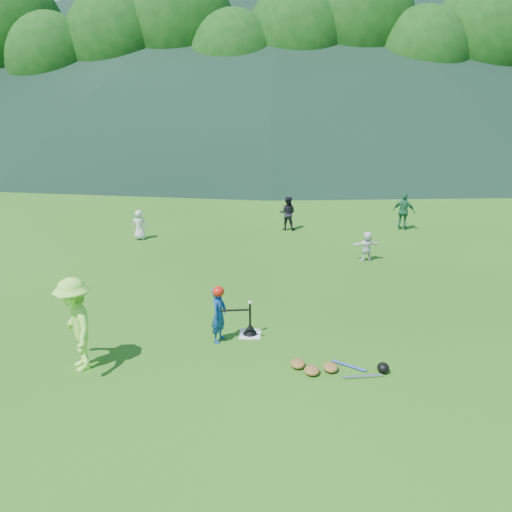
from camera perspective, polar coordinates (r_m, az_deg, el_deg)
The scene contains 15 objects.
ground at distance 10.63m, azimuth -0.68°, elevation -8.96°, with size 120.00×120.00×0.00m, color #215313.
home_plate at distance 10.63m, azimuth -0.68°, elevation -8.92°, with size 0.45×0.45×0.02m, color silver.
baseball at distance 10.31m, azimuth -0.69°, elevation -5.33°, with size 0.08×0.08×0.08m, color white.
batter_child at distance 10.17m, azimuth -4.26°, elevation -6.68°, with size 0.43×0.28×1.17m, color navy.
adult_coach at distance 9.64m, azimuth -19.90°, elevation -7.38°, with size 1.14×0.66×1.77m, color #99F247.
fielder_a at distance 17.39m, azimuth -13.18°, elevation 3.49°, with size 0.50×0.32×1.02m, color silver.
fielder_b at distance 18.11m, azimuth 3.63°, elevation 4.91°, with size 0.60×0.47×1.23m, color black.
fielder_c at distance 18.84m, azimuth 16.53°, elevation 4.88°, with size 0.79×0.33×1.34m, color #1E643F.
fielder_d at distance 15.20m, azimuth 12.56°, elevation 1.10°, with size 0.83×0.27×0.90m, color white.
batting_tee at distance 10.57m, azimuth -0.68°, elevation -8.34°, with size 0.30×0.30×0.68m.
batter_gear at distance 9.97m, azimuth -4.19°, elevation -4.24°, with size 0.73×0.26×0.53m.
equipment_pile at distance 9.47m, azimuth 8.54°, elevation -12.48°, with size 1.80×0.63×0.19m.
outfield_fence at distance 37.64m, azimuth 1.97°, elevation 12.30°, with size 70.07×0.08×1.33m.
tree_line at distance 43.34m, azimuth 2.52°, elevation 23.09°, with size 70.04×11.40×14.82m.
distant_hills at distance 92.12m, azimuth -2.53°, elevation 25.04°, with size 155.00×140.00×32.00m.
Camera 1 is at (0.59, -9.39, 4.95)m, focal length 35.00 mm.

